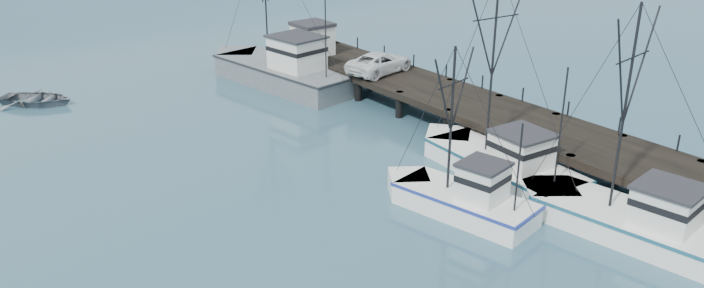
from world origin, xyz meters
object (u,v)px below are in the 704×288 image
trawler_near (629,220)px  work_vessel (280,70)px  motorboat (37,104)px  trawler_mid (460,199)px  pier_shed (313,38)px  pickup_truck (380,63)px  pier (474,106)px  trawler_far (498,162)px

trawler_near → work_vessel: size_ratio=0.74×
work_vessel → motorboat: (-18.12, 7.09, -1.23)m
trawler_mid → motorboat: 35.68m
work_vessel → pier_shed: bearing=7.9°
trawler_near → pier_shed: bearing=84.2°
work_vessel → pickup_truck: 9.13m
motorboat → trawler_mid: bearing=-112.6°
pickup_truck → motorboat: pickup_truck is taller
pier → trawler_far: trawler_far is taller
trawler_far → pickup_truck: size_ratio=2.06×
pier → work_vessel: (-5.21, 17.49, -0.46)m
trawler_near → pickup_truck: 25.57m
trawler_mid → pickup_truck: (9.37, 18.27, 2.02)m
trawler_mid → work_vessel: 26.42m
trawler_mid → pier_shed: trawler_mid is taller
pier_shed → pickup_truck: bearing=-83.8°
trawler_near → trawler_far: (0.35, 8.98, 0.00)m
pier_shed → pickup_truck: pier_shed is taller
trawler_mid → work_vessel: work_vessel is taller
pier → work_vessel: 18.25m
trawler_near → motorboat: size_ratio=2.08×
pier → trawler_near: (-4.87, -15.36, -0.87)m
trawler_near → pier_shed: 33.63m
pier_shed → motorboat: pier_shed is taller
work_vessel → motorboat: 19.50m
trawler_far → work_vessel: (-0.69, 23.87, 0.41)m
trawler_mid → pickup_truck: 20.63m
trawler_near → motorboat: bearing=114.8°
motorboat → work_vessel: bearing=-65.9°
pier → trawler_mid: trawler_mid is taller
trawler_far → motorboat: (-18.81, 30.95, -0.82)m
pier → pickup_truck: pickup_truck is taller
pickup_truck → trawler_far: bearing=155.4°
trawler_far → pier_shed: 24.71m
pickup_truck → motorboat: 27.27m
trawler_mid → pickup_truck: size_ratio=1.56×
work_vessel → pier_shed: (3.71, 0.51, 2.19)m
pier → trawler_mid: (-9.97, -8.50, -0.87)m
trawler_mid → trawler_near: bearing=-53.4°
pier → trawler_near: size_ratio=3.66×
trawler_mid → motorboat: bearing=112.0°
pier → trawler_far: size_ratio=3.54×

